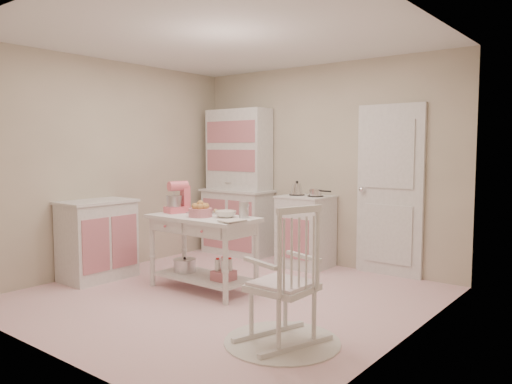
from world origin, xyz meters
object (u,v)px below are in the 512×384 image
rocking_chair (282,274)px  stand_mixer (177,198)px  stove (306,231)px  work_table (203,253)px  bread_basket (200,213)px  base_cabinet (97,240)px  hutch (237,182)px

rocking_chair → stand_mixer: stand_mixer is taller
stove → rocking_chair: bearing=-61.4°
work_table → bread_basket: (0.02, -0.05, 0.45)m
bread_basket → work_table: bearing=111.8°
stove → base_cabinet: (-1.57, -2.02, 0.00)m
hutch → bread_basket: bearing=-61.1°
stove → bread_basket: stove is taller
bread_basket → stove: bearing=80.7°
stand_mixer → base_cabinet: bearing=-136.9°
base_cabinet → rocking_chair: rocking_chair is taller
base_cabinet → hutch: bearing=79.8°
base_cabinet → stand_mixer: stand_mixer is taller
hutch → work_table: size_ratio=1.73×
hutch → stand_mixer: bearing=-73.1°
base_cabinet → work_table: bearing=18.6°
base_cabinet → bread_basket: bearing=16.3°
stove → stand_mixer: bearing=-114.4°
base_cabinet → bread_basket: (1.30, 0.38, 0.39)m
stove → hutch: bearing=177.6°
stand_mixer → bread_basket: size_ratio=1.36×
hutch → bread_basket: size_ratio=8.32×
work_table → bread_basket: bearing=-68.2°
work_table → stove: bearing=79.7°
hutch → rocking_chair: bearing=-43.5°
base_cabinet → rocking_chair: size_ratio=0.84×
base_cabinet → work_table: base_cabinet is taller
stove → bread_basket: size_ratio=3.68×
base_cabinet → bread_basket: 1.41m
stove → stand_mixer: size_ratio=2.71×
hutch → stove: size_ratio=2.26×
rocking_chair → bread_basket: (-1.50, 0.62, 0.30)m
rocking_chair → work_table: size_ratio=0.92×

